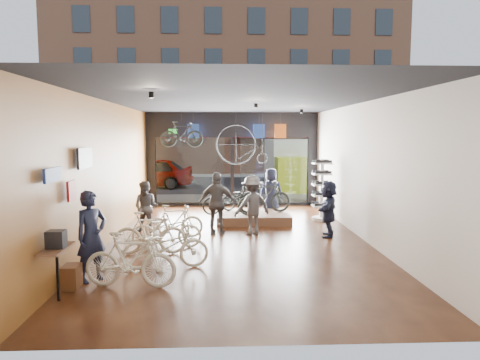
{
  "coord_description": "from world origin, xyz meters",
  "views": [
    {
      "loc": [
        -0.41,
        -11.59,
        2.89
      ],
      "look_at": [
        0.13,
        1.4,
        1.53
      ],
      "focal_mm": 32.0,
      "sensor_mm": 36.0,
      "label": 1
    }
  ],
  "objects": [
    {
      "name": "display_bike_right",
      "position": [
        0.27,
        3.22,
        0.73
      ],
      "size": [
        1.7,
        1.37,
        0.87
      ],
      "primitive_type": "imported",
      "rotation": [
        0.0,
        0.0,
        2.14
      ],
      "color": "black",
      "rests_on": "display_platform"
    },
    {
      "name": "floor_bike_1",
      "position": [
        -2.16,
        -3.61,
        0.53
      ],
      "size": [
        1.83,
        0.72,
        1.07
      ],
      "primitive_type": "imported",
      "rotation": [
        0.0,
        0.0,
        1.45
      ],
      "color": "beige",
      "rests_on": "ground_plane"
    },
    {
      "name": "storefront",
      "position": [
        0.0,
        6.0,
        1.9
      ],
      "size": [
        7.0,
        0.26,
        3.8
      ],
      "primitive_type": null,
      "color": "black",
      "rests_on": "ground"
    },
    {
      "name": "street_road",
      "position": [
        0.0,
        15.0,
        -0.01
      ],
      "size": [
        30.0,
        18.0,
        0.02
      ],
      "primitive_type": "cube",
      "color": "black",
      "rests_on": "ground"
    },
    {
      "name": "customer_3",
      "position": [
        0.46,
        0.65,
        0.86
      ],
      "size": [
        1.28,
        1.03,
        1.72
      ],
      "primitive_type": "imported",
      "rotation": [
        0.0,
        0.0,
        3.55
      ],
      "color": "#3F3F44",
      "rests_on": "ground_plane"
    },
    {
      "name": "customer_2",
      "position": [
        -0.56,
        0.69,
        0.92
      ],
      "size": [
        1.14,
        0.64,
        1.84
      ],
      "primitive_type": "imported",
      "rotation": [
        0.0,
        0.0,
        2.95
      ],
      "color": "#3F3F44",
      "rests_on": "ground_plane"
    },
    {
      "name": "opposite_building",
      "position": [
        0.0,
        21.5,
        7.0
      ],
      "size": [
        26.0,
        5.0,
        14.0
      ],
      "primitive_type": "cube",
      "color": "brown",
      "rests_on": "ground"
    },
    {
      "name": "penny_farthing",
      "position": [
        0.42,
        4.37,
        2.5
      ],
      "size": [
        1.87,
        0.06,
        1.49
      ],
      "primitive_type": null,
      "color": "black",
      "rests_on": "ceiling"
    },
    {
      "name": "jersey_right",
      "position": [
        1.87,
        5.2,
        3.05
      ],
      "size": [
        0.45,
        0.03,
        0.55
      ],
      "primitive_type": "cube",
      "color": "#CC5919",
      "rests_on": "ceiling"
    },
    {
      "name": "floor_bike_2",
      "position": [
        -1.65,
        -2.45,
        0.49
      ],
      "size": [
        1.92,
        0.9,
        0.97
      ],
      "primitive_type": "imported",
      "rotation": [
        0.0,
        0.0,
        1.71
      ],
      "color": "beige",
      "rests_on": "ground_plane"
    },
    {
      "name": "customer_1",
      "position": [
        -2.66,
        0.94,
        0.77
      ],
      "size": [
        0.85,
        0.72,
        1.55
      ],
      "primitive_type": "imported",
      "rotation": [
        0.0,
        0.0,
        -0.19
      ],
      "color": "#3F3F44",
      "rests_on": "ground_plane"
    },
    {
      "name": "wall_merch",
      "position": [
        -3.38,
        -3.5,
        1.3
      ],
      "size": [
        0.4,
        2.4,
        2.6
      ],
      "primitive_type": null,
      "color": "navy",
      "rests_on": "wall_left"
    },
    {
      "name": "sunglasses_rack",
      "position": [
        2.95,
        2.64,
        1.05
      ],
      "size": [
        0.68,
        0.59,
        2.09
      ],
      "primitive_type": null,
      "rotation": [
        0.0,
        0.0,
        0.14
      ],
      "color": "white",
      "rests_on": "ground_plane"
    },
    {
      "name": "wall_right",
      "position": [
        3.52,
        0.0,
        1.9
      ],
      "size": [
        0.04,
        12.0,
        3.8
      ],
      "primitive_type": "cube",
      "color": "beige",
      "rests_on": "ground"
    },
    {
      "name": "hung_bike",
      "position": [
        -1.9,
        4.2,
        2.93
      ],
      "size": [
        1.6,
        0.5,
        0.95
      ],
      "primitive_type": "imported",
      "rotation": [
        0.0,
        0.0,
        1.53
      ],
      "color": "black",
      "rests_on": "ceiling"
    },
    {
      "name": "customer_4",
      "position": [
        1.34,
        3.57,
        0.86
      ],
      "size": [
        0.93,
        0.71,
        1.72
      ],
      "primitive_type": "imported",
      "rotation": [
        0.0,
        0.0,
        2.94
      ],
      "color": "#161C33",
      "rests_on": "ground_plane"
    },
    {
      "name": "display_bike_left",
      "position": [
        -0.19,
        2.15,
        0.76
      ],
      "size": [
        1.75,
        0.64,
        0.92
      ],
      "primitive_type": "imported",
      "rotation": [
        0.0,
        0.0,
        1.55
      ],
      "color": "black",
      "rests_on": "display_platform"
    },
    {
      "name": "ground_plane",
      "position": [
        0.0,
        0.0,
        -0.02
      ],
      "size": [
        7.0,
        12.0,
        0.04
      ],
      "primitive_type": "cube",
      "color": "black",
      "rests_on": "ground"
    },
    {
      "name": "floor_bike_4",
      "position": [
        -1.85,
        -0.71,
        0.47
      ],
      "size": [
        1.8,
        0.65,
        0.94
      ],
      "primitive_type": "imported",
      "rotation": [
        0.0,
        0.0,
        1.56
      ],
      "color": "beige",
      "rests_on": "ground_plane"
    },
    {
      "name": "jersey_left",
      "position": [
        -1.54,
        5.2,
        3.05
      ],
      "size": [
        0.45,
        0.03,
        0.55
      ],
      "primitive_type": "cube",
      "color": "#1E3F99",
      "rests_on": "ceiling"
    },
    {
      "name": "display_platform",
      "position": [
        0.61,
        2.52,
        0.15
      ],
      "size": [
        2.4,
        1.8,
        0.3
      ],
      "primitive_type": "cube",
      "color": "#503624",
      "rests_on": "ground_plane"
    },
    {
      "name": "ceiling",
      "position": [
        0.0,
        0.0,
        3.82
      ],
      "size": [
        7.0,
        12.0,
        0.04
      ],
      "primitive_type": "cube",
      "color": "black",
      "rests_on": "ground"
    },
    {
      "name": "floor_bike_5",
      "position": [
        -1.76,
        0.25,
        0.48
      ],
      "size": [
        1.67,
        0.78,
        0.97
      ],
      "primitive_type": "imported",
      "rotation": [
        0.0,
        0.0,
        1.78
      ],
      "color": "beige",
      "rests_on": "ground_plane"
    },
    {
      "name": "customer_0",
      "position": [
        -3.0,
        -3.2,
        0.91
      ],
      "size": [
        0.76,
        0.78,
        1.81
      ],
      "primitive_type": "imported",
      "rotation": [
        0.0,
        0.0,
        0.87
      ],
      "color": "#161C33",
      "rests_on": "ground_plane"
    },
    {
      "name": "wall_left",
      "position": [
        -3.52,
        0.0,
        1.9
      ],
      "size": [
        0.04,
        12.0,
        3.8
      ],
      "primitive_type": "cube",
      "color": "brown",
      "rests_on": "ground"
    },
    {
      "name": "floor_bike_3",
      "position": [
        -2.17,
        -1.33,
        0.53
      ],
      "size": [
        1.77,
        0.56,
        1.05
      ],
      "primitive_type": "imported",
      "rotation": [
        0.0,
        0.0,
        1.61
      ],
      "color": "beige",
      "rests_on": "ground_plane"
    },
    {
      "name": "street_car",
      "position": [
        -4.47,
        12.0,
        0.83
      ],
      "size": [
        4.87,
        1.96,
        1.66
      ],
      "primitive_type": "imported",
      "rotation": [
        0.0,
        0.0,
        -1.57
      ],
      "color": "gray",
      "rests_on": "street_road"
    },
    {
      "name": "wall_back",
      "position": [
        0.0,
        -6.02,
        1.9
      ],
      "size": [
        7.0,
        0.04,
        3.8
      ],
      "primitive_type": "cube",
      "color": "beige",
      "rests_on": "ground"
    },
    {
      "name": "display_bike_mid",
      "position": [
        1.0,
        2.49,
        0.84
      ],
      "size": [
        1.87,
        0.88,
        1.09
      ],
      "primitive_type": "imported",
      "rotation": [
        0.0,
        0.0,
        1.78
      ],
      "color": "black",
      "rests_on": "display_platform"
    },
    {
      "name": "box_truck",
      "position": [
        3.28,
        11.0,
        1.33
      ],
      "size": [
        2.25,
        6.74,
        2.65
      ],
      "primitive_type": null,
      "color": "silver",
      "rests_on": "street_road"
    },
    {
      "name": "customer_5",
      "position": [
        2.61,
        0.34,
        0.8
      ],
      "size": [
        0.9,
        1.56,
        1.6
      ],
      "primitive_type": "imported",
      "rotation": [
        0.0,
        0.0,
        4.41
      ],
      "color": "#161C33",
      "rests_on": "ground_plane"
    },
    {
      "name": "sidewalk_far",
      "position": [
        0.0,
        19.0,
        0.06
      ],
      "size": [
        30.0,
        2.0,
        0.12
      ],
      "primitive_type": "cube",
      "color": "slate",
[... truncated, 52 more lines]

